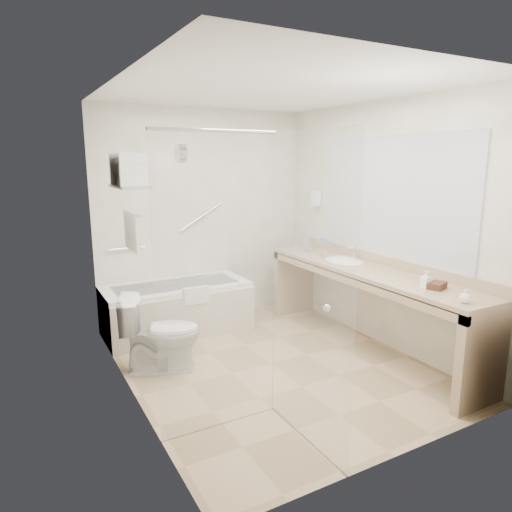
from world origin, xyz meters
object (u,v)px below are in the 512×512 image
amenity_basket (437,286)px  water_bottle_left (325,249)px  vanity_counter (366,289)px  toilet (161,334)px  bathtub (177,308)px

amenity_basket → water_bottle_left: 1.45m
vanity_counter → toilet: 2.07m
toilet → water_bottle_left: water_bottle_left is taller
vanity_counter → amenity_basket: bearing=-89.1°
bathtub → amenity_basket: amenity_basket is taller
amenity_basket → vanity_counter: bearing=90.9°
amenity_basket → water_bottle_left: water_bottle_left is taller
bathtub → toilet: size_ratio=2.22×
vanity_counter → amenity_basket: vanity_counter is taller
toilet → amenity_basket: amenity_basket is taller
bathtub → water_bottle_left: 1.78m
bathtub → vanity_counter: 2.09m
toilet → amenity_basket: bearing=-104.8°
bathtub → toilet: bearing=-117.9°
toilet → amenity_basket: size_ratio=4.27×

